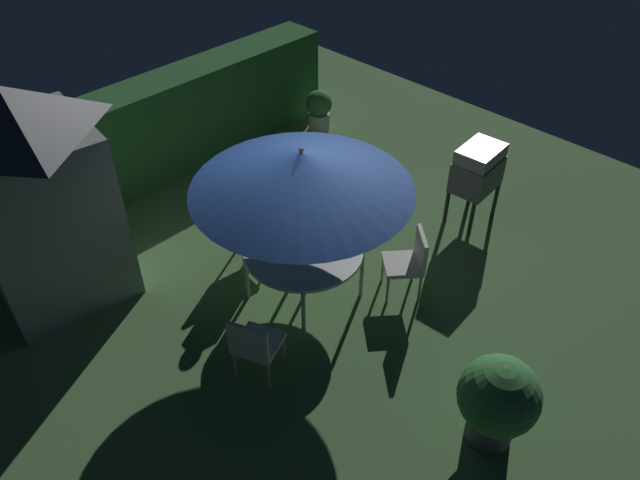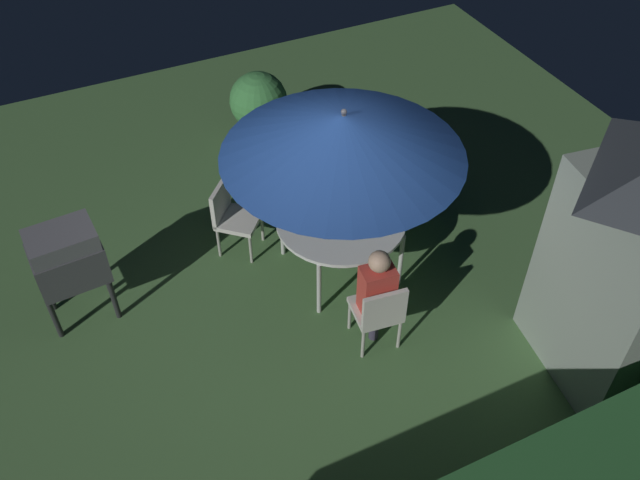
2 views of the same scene
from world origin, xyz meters
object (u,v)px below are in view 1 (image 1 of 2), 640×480
garden_shed (36,196)px  potted_plant_by_grill (319,109)px  potted_plant_by_shed (498,400)px  chair_toward_hedge (410,260)px  person_in_red (253,207)px  patio_table (303,252)px  chair_near_shed (250,219)px  patio_umbrella (302,171)px  bbq_grill (478,170)px  chair_far_side (255,344)px

garden_shed → potted_plant_by_grill: bearing=5.7°
potted_plant_by_shed → potted_plant_by_grill: bearing=59.6°
garden_shed → chair_toward_hedge: bearing=-46.9°
person_in_red → patio_table: bearing=-97.1°
garden_shed → chair_near_shed: garden_shed is taller
patio_umbrella → bbq_grill: 3.07m
patio_table → chair_toward_hedge: bearing=-41.4°
patio_umbrella → potted_plant_by_shed: size_ratio=2.37×
chair_far_side → potted_plant_by_grill: (4.42, 3.36, -0.12)m
chair_far_side → patio_umbrella: bearing=22.6°
bbq_grill → chair_toward_hedge: 1.90m
bbq_grill → chair_toward_hedge: size_ratio=1.33×
chair_toward_hedge → bbq_grill: bearing=8.7°
bbq_grill → patio_table: bearing=168.4°
bbq_grill → potted_plant_by_shed: size_ratio=1.13×
bbq_grill → potted_plant_by_grill: (0.35, 3.42, -0.45)m
potted_plant_by_shed → garden_shed: bearing=110.3°
patio_umbrella → potted_plant_by_grill: (3.18, 2.84, -1.49)m
bbq_grill → person_in_red: person_in_red is taller
chair_toward_hedge → potted_plant_by_shed: 2.20m
garden_shed → patio_table: (2.00, -2.32, -0.69)m
patio_umbrella → potted_plant_by_shed: (-0.12, -2.77, -1.28)m
garden_shed → bbq_grill: bearing=-31.0°
bbq_grill → chair_toward_hedge: bearing=-171.3°
chair_toward_hedge → garden_shed: bearing=133.1°
patio_table → person_in_red: person_in_red is taller
bbq_grill → garden_shed: bearing=149.0°
patio_table → chair_far_side: 1.37m
chair_toward_hedge → person_in_red: size_ratio=0.71×
chair_toward_hedge → person_in_red: bearing=113.6°
bbq_grill → person_in_red: 3.16m
patio_umbrella → bbq_grill: bearing=-11.6°
garden_shed → potted_plant_by_shed: (1.89, -5.09, -0.82)m
potted_plant_by_grill → potted_plant_by_shed: bearing=-120.4°
patio_table → person_in_red: bearing=82.9°
patio_table → bbq_grill: 2.89m
garden_shed → potted_plant_by_shed: bearing=-69.7°
garden_shed → patio_table: size_ratio=1.94×
patio_table → potted_plant_by_grill: 4.27m
bbq_grill → patio_umbrella: bearing=168.4°
chair_near_shed → chair_toward_hedge: 2.19m
bbq_grill → chair_near_shed: size_ratio=1.33×
garden_shed → patio_umbrella: bearing=-49.2°
garden_shed → person_in_red: (2.14, -1.25, -0.63)m
potted_plant_by_shed → person_in_red: size_ratio=0.84×
patio_umbrella → chair_near_shed: (0.14, 1.16, -1.36)m
garden_shed → potted_plant_by_shed: size_ratio=2.63×
patio_table → potted_plant_by_shed: (-0.12, -2.77, -0.12)m
chair_toward_hedge → patio_table: bearing=138.6°
chair_far_side → potted_plant_by_shed: 2.52m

